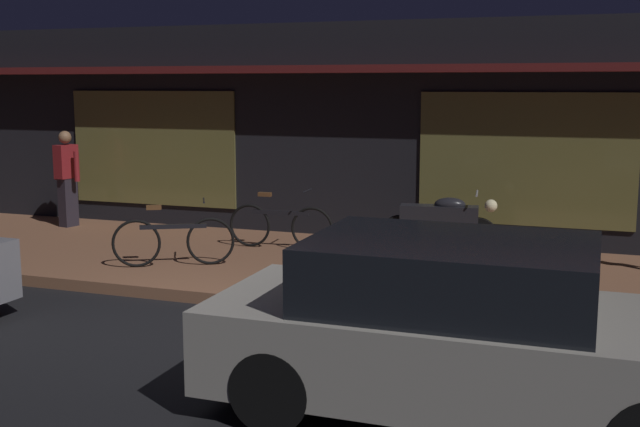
% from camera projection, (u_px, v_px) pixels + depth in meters
% --- Properties ---
extents(ground_plane, '(60.00, 60.00, 0.00)m').
position_uv_depth(ground_plane, '(171.00, 330.00, 8.59)').
color(ground_plane, black).
extents(sidewalk_slab, '(18.00, 4.00, 0.15)m').
position_uv_depth(sidewalk_slab, '(278.00, 264.00, 11.37)').
color(sidewalk_slab, brown).
rests_on(sidewalk_slab, ground_plane).
extents(storefront_building, '(18.00, 3.30, 3.60)m').
position_uv_depth(storefront_building, '(350.00, 130.00, 14.24)').
color(storefront_building, black).
rests_on(storefront_building, ground_plane).
extents(motorcycle, '(1.70, 0.56, 0.97)m').
position_uv_depth(motorcycle, '(441.00, 224.00, 11.37)').
color(motorcycle, black).
rests_on(motorcycle, sidewalk_slab).
extents(bicycle_parked, '(1.48, 0.83, 0.91)m').
position_uv_depth(bicycle_parked, '(173.00, 240.00, 10.89)').
color(bicycle_parked, black).
rests_on(bicycle_parked, sidewalk_slab).
extents(bicycle_extra, '(1.66, 0.42, 0.91)m').
position_uv_depth(bicycle_extra, '(280.00, 225.00, 12.05)').
color(bicycle_extra, black).
rests_on(bicycle_extra, sidewalk_slab).
extents(person_photographer, '(0.62, 0.42, 1.67)m').
position_uv_depth(person_photographer, '(67.00, 176.00, 13.86)').
color(person_photographer, '#28232D').
rests_on(person_photographer, sidewalk_slab).
extents(parked_car_across, '(4.10, 1.78, 1.42)m').
position_uv_depth(parked_car_across, '(463.00, 329.00, 6.29)').
color(parked_car_across, black).
rests_on(parked_car_across, ground_plane).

